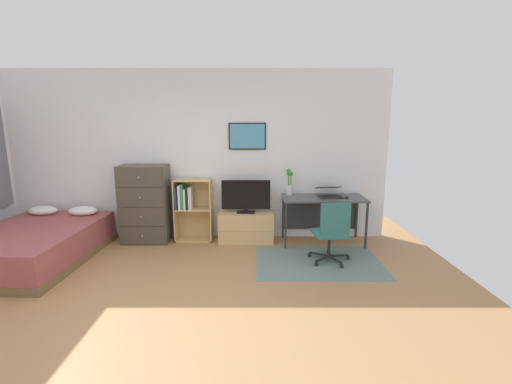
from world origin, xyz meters
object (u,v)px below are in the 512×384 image
object	(u,v)px
bed	(34,244)
desk	(323,205)
television	(246,197)
laptop	(330,193)
computer_mouse	(347,197)
office_chair	(332,231)
bamboo_vase	(289,182)
tv_stand	(246,227)
bookshelf	(190,205)
dresser	(145,204)

from	to	relation	value
bed	desk	distance (m)	4.21
television	laptop	distance (m)	1.31
bed	computer_mouse	bearing A→B (deg)	10.32
laptop	desk	bearing A→B (deg)	161.40
television	office_chair	xyz separation A→B (m)	(1.18, -0.89, -0.28)
television	bamboo_vase	world-z (taller)	bamboo_vase
tv_stand	computer_mouse	bearing A→B (deg)	-6.10
office_chair	laptop	xyz separation A→B (m)	(0.13, 0.88, 0.35)
tv_stand	laptop	world-z (taller)	laptop
bookshelf	computer_mouse	distance (m)	2.47
bookshelf	desk	bearing A→B (deg)	-1.72
dresser	television	size ratio (longest dim) A/B	1.60
office_chair	computer_mouse	xyz separation A→B (m)	(0.37, 0.75, 0.30)
dresser	bamboo_vase	xyz separation A→B (m)	(2.29, 0.10, 0.33)
dresser	bookshelf	xyz separation A→B (m)	(0.69, 0.07, -0.03)
computer_mouse	tv_stand	bearing A→B (deg)	173.90
television	tv_stand	bearing A→B (deg)	90.00
bed	bamboo_vase	xyz separation A→B (m)	(3.59, 0.91, 0.71)
desk	computer_mouse	distance (m)	0.40
tv_stand	computer_mouse	xyz separation A→B (m)	(1.55, -0.17, 0.52)
desk	dresser	bearing A→B (deg)	-179.93
dresser	laptop	distance (m)	2.91
tv_stand	laptop	distance (m)	1.43
office_chair	bamboo_vase	distance (m)	1.22
bookshelf	bamboo_vase	world-z (taller)	bamboo_vase
television	office_chair	distance (m)	1.50
office_chair	computer_mouse	size ratio (longest dim) A/B	8.27
bed	laptop	distance (m)	4.32
bookshelf	television	xyz separation A→B (m)	(0.90, -0.07, 0.15)
desk	computer_mouse	bearing A→B (deg)	-24.42
computer_mouse	laptop	bearing A→B (deg)	151.53
dresser	bed	bearing A→B (deg)	-148.37
bookshelf	laptop	xyz separation A→B (m)	(2.21, -0.09, 0.22)
tv_stand	laptop	size ratio (longest dim) A/B	2.03
bookshelf	tv_stand	world-z (taller)	bookshelf
bed	television	xyz separation A→B (m)	(2.90, 0.80, 0.50)
bed	office_chair	xyz separation A→B (m)	(4.08, -0.09, 0.22)
bookshelf	computer_mouse	bearing A→B (deg)	-5.07
bed	bamboo_vase	size ratio (longest dim) A/B	4.95
dresser	bookshelf	distance (m)	0.70
laptop	office_chair	bearing A→B (deg)	-103.93
tv_stand	desk	distance (m)	1.27
dresser	desk	xyz separation A→B (m)	(2.81, 0.00, -0.01)
bookshelf	office_chair	xyz separation A→B (m)	(2.08, -0.97, -0.12)
bookshelf	television	bearing A→B (deg)	-4.70
bookshelf	bed	bearing A→B (deg)	-156.45
bookshelf	computer_mouse	world-z (taller)	bookshelf
bed	dresser	xyz separation A→B (m)	(1.31, 0.80, 0.38)
bed	bookshelf	size ratio (longest dim) A/B	2.09
dresser	computer_mouse	distance (m)	3.15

